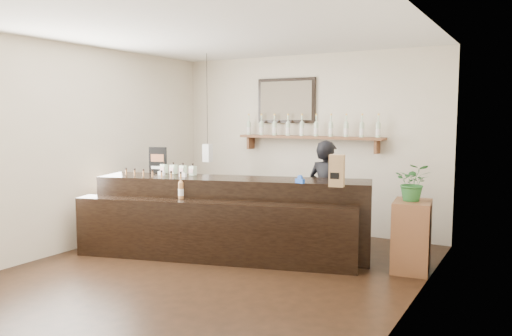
{
  "coord_description": "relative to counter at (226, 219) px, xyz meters",
  "views": [
    {
      "loc": [
        3.29,
        -4.83,
        1.84
      ],
      "look_at": [
        0.1,
        0.7,
        1.17
      ],
      "focal_mm": 35.0,
      "sensor_mm": 36.0,
      "label": 1
    }
  ],
  "objects": [
    {
      "name": "ground",
      "position": [
        0.27,
        -0.57,
        -0.48
      ],
      "size": [
        5.0,
        5.0,
        0.0
      ],
      "primitive_type": "plane",
      "color": "black",
      "rests_on": "ground"
    },
    {
      "name": "room_shell",
      "position": [
        0.27,
        -0.57,
        1.23
      ],
      "size": [
        5.0,
        5.0,
        5.0
      ],
      "color": "beige",
      "rests_on": "ground"
    },
    {
      "name": "back_wall_decor",
      "position": [
        0.11,
        1.81,
        1.28
      ],
      "size": [
        2.66,
        0.96,
        1.69
      ],
      "color": "brown",
      "rests_on": "ground"
    },
    {
      "name": "counter",
      "position": [
        0.0,
        0.0,
        0.0
      ],
      "size": [
        3.66,
        1.97,
        1.18
      ],
      "color": "black",
      "rests_on": "ground"
    },
    {
      "name": "promo_sign",
      "position": [
        -1.23,
        0.08,
        0.73
      ],
      "size": [
        0.26,
        0.1,
        0.37
      ],
      "color": "black",
      "rests_on": "counter"
    },
    {
      "name": "paper_bag",
      "position": [
        1.5,
        0.06,
        0.72
      ],
      "size": [
        0.19,
        0.16,
        0.37
      ],
      "color": "olive",
      "rests_on": "counter"
    },
    {
      "name": "tape_dispenser",
      "position": [
        1.01,
        0.11,
        0.58
      ],
      "size": [
        0.13,
        0.08,
        0.1
      ],
      "color": "#1742A6",
      "rests_on": "counter"
    },
    {
      "name": "side_cabinet",
      "position": [
        2.27,
        0.54,
        -0.06
      ],
      "size": [
        0.49,
        0.63,
        0.84
      ],
      "color": "brown",
      "rests_on": "ground"
    },
    {
      "name": "potted_plant",
      "position": [
        2.27,
        0.54,
        0.58
      ],
      "size": [
        0.45,
        0.41,
        0.44
      ],
      "primitive_type": "imported",
      "rotation": [
        0.0,
        0.0,
        0.18
      ],
      "color": "#29672C",
      "rests_on": "side_cabinet"
    },
    {
      "name": "shopkeeper",
      "position": [
        1.0,
        0.98,
        0.37
      ],
      "size": [
        0.69,
        0.52,
        1.7
      ],
      "primitive_type": "imported",
      "rotation": [
        0.0,
        0.0,
        2.94
      ],
      "color": "black",
      "rests_on": "ground"
    }
  ]
}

